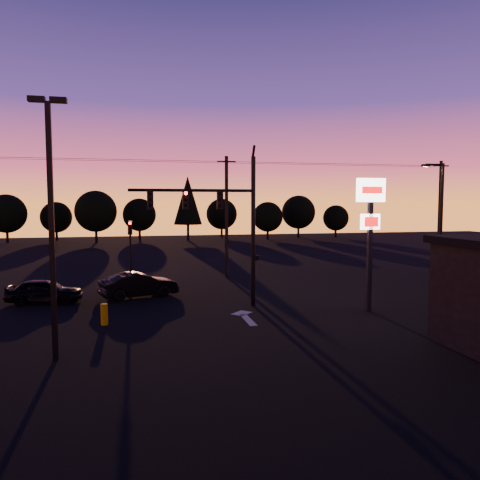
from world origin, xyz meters
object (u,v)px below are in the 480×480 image
at_px(traffic_signal_mast, 224,215).
at_px(car_mid, 139,285).
at_px(parking_lot_light, 51,211).
at_px(pylon_sign, 370,216).
at_px(streetlight, 440,221).
at_px(secondary_signal, 130,244).
at_px(bollard, 104,314).
at_px(car_left, 45,291).

height_order(traffic_signal_mast, car_mid, traffic_signal_mast).
bearing_deg(parking_lot_light, pylon_sign, 17.23).
bearing_deg(streetlight, car_mid, 173.38).
relative_size(traffic_signal_mast, pylon_sign, 1.26).
distance_m(parking_lot_light, car_mid, 11.94).
bearing_deg(car_mid, secondary_signal, -10.35).
height_order(secondary_signal, car_mid, secondary_signal).
height_order(traffic_signal_mast, parking_lot_light, parking_lot_light).
xyz_separation_m(secondary_signal, pylon_sign, (12.00, -9.99, 2.05)).
bearing_deg(secondary_signal, streetlight, -17.56).
xyz_separation_m(streetlight, bollard, (-20.02, -3.89, -3.94)).
relative_size(traffic_signal_mast, secondary_signal, 1.97).
bearing_deg(parking_lot_light, secondary_signal, 80.21).
xyz_separation_m(parking_lot_light, pylon_sign, (14.50, 4.50, -0.36)).
bearing_deg(traffic_signal_mast, bollard, -158.36).
bearing_deg(secondary_signal, bollard, -96.44).
relative_size(parking_lot_light, car_left, 2.27).
distance_m(traffic_signal_mast, streetlight, 14.10).
bearing_deg(bollard, secondary_signal, 83.56).
bearing_deg(streetlight, traffic_signal_mast, -173.86).
xyz_separation_m(traffic_signal_mast, parking_lot_light, (-7.40, -6.99, 0.33)).
height_order(pylon_sign, bollard, pylon_sign).
height_order(parking_lot_light, streetlight, parking_lot_light).
bearing_deg(bollard, traffic_signal_mast, 21.64).
distance_m(traffic_signal_mast, car_left, 10.90).
height_order(traffic_signal_mast, car_left, traffic_signal_mast).
distance_m(parking_lot_light, streetlight, 23.05).
height_order(streetlight, car_mid, streetlight).
relative_size(secondary_signal, streetlight, 0.54).
bearing_deg(secondary_signal, parking_lot_light, -99.79).
bearing_deg(bollard, pylon_sign, -0.47).
distance_m(traffic_signal_mast, parking_lot_light, 10.19).
xyz_separation_m(parking_lot_light, car_left, (-2.14, 10.14, -4.59)).
distance_m(secondary_signal, parking_lot_light, 14.90).
xyz_separation_m(car_left, car_mid, (5.12, 0.50, 0.05)).
height_order(pylon_sign, car_mid, pylon_sign).
xyz_separation_m(traffic_signal_mast, car_left, (-9.54, 3.14, -4.25)).
xyz_separation_m(traffic_signal_mast, car_mid, (-4.41, 3.64, -4.20)).
bearing_deg(streetlight, bollard, -168.99).
distance_m(streetlight, car_mid, 18.91).
bearing_deg(pylon_sign, car_left, 161.28).
bearing_deg(traffic_signal_mast, car_left, 161.76).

